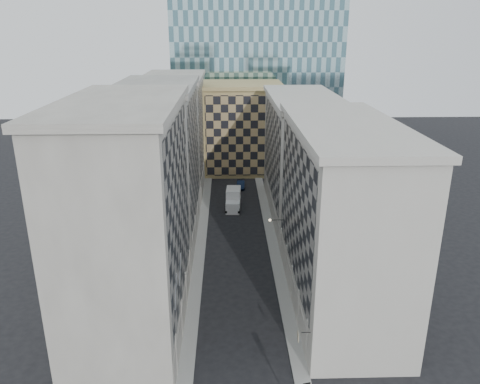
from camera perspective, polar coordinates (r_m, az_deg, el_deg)
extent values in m
cube|color=gray|center=(68.74, -4.81, -6.28)|extent=(1.50, 100.00, 0.15)
cube|color=gray|center=(68.93, 3.99, -6.18)|extent=(1.50, 100.00, 0.15)
cube|color=gray|center=(47.60, -13.31, -3.78)|extent=(10.00, 22.00, 23.00)
cube|color=gray|center=(46.28, -7.52, -2.07)|extent=(0.25, 19.36, 18.00)
cube|color=gray|center=(51.54, -7.05, -13.95)|extent=(0.45, 21.12, 3.20)
cube|color=gray|center=(44.39, -14.50, 10.43)|extent=(10.80, 22.80, 0.70)
cylinder|color=gray|center=(44.57, -8.26, -19.13)|extent=(0.90, 0.90, 4.40)
cylinder|color=gray|center=(48.96, -7.55, -15.13)|extent=(0.90, 0.90, 4.40)
cylinder|color=gray|center=(53.55, -6.97, -11.79)|extent=(0.90, 0.90, 4.40)
cylinder|color=gray|center=(58.30, -6.50, -8.99)|extent=(0.90, 0.90, 4.40)
cube|color=gray|center=(68.21, -9.77, 3.13)|extent=(10.00, 22.00, 22.00)
cube|color=gray|center=(67.28, -5.72, 4.42)|extent=(0.25, 19.36, 17.00)
cube|color=gray|center=(70.89, -5.49, -4.12)|extent=(0.45, 21.12, 3.20)
cube|color=gray|center=(65.97, -10.34, 12.63)|extent=(10.80, 22.80, 0.70)
cylinder|color=gray|center=(63.18, -6.11, -6.61)|extent=(0.90, 0.90, 4.40)
cylinder|color=gray|center=(68.15, -5.77, -4.58)|extent=(0.90, 0.90, 4.40)
cylinder|color=gray|center=(73.19, -5.49, -2.83)|extent=(0.90, 0.90, 4.40)
cylinder|color=gray|center=(78.30, -5.24, -1.30)|extent=(0.90, 0.90, 4.40)
cube|color=gray|center=(89.48, -7.88, 6.80)|extent=(10.00, 22.00, 21.00)
cube|color=gray|center=(88.77, -4.77, 7.80)|extent=(0.25, 19.36, 16.00)
cube|color=gray|center=(91.44, -4.64, 1.41)|extent=(0.45, 21.12, 3.20)
cube|color=gray|center=(87.78, -8.22, 13.72)|extent=(10.80, 22.80, 0.70)
cylinder|color=gray|center=(83.45, -5.02, 0.04)|extent=(0.90, 0.90, 4.40)
cylinder|color=gray|center=(88.65, -4.83, 1.22)|extent=(0.90, 0.90, 4.40)
cylinder|color=gray|center=(93.88, -4.66, 2.27)|extent=(0.90, 0.90, 4.40)
cylinder|color=gray|center=(99.14, -4.50, 3.21)|extent=(0.90, 0.90, 4.40)
cube|color=#B6B2A7|center=(52.32, 12.09, -3.29)|extent=(10.00, 26.00, 20.00)
cube|color=gray|center=(50.84, 6.86, -1.85)|extent=(0.25, 22.88, 15.00)
cube|color=#B6B2A7|center=(55.20, 6.52, -11.46)|extent=(0.45, 24.96, 3.20)
cube|color=#B6B2A7|center=(49.33, 12.94, 7.87)|extent=(10.80, 26.80, 0.70)
cylinder|color=#B6B2A7|center=(46.37, 8.57, -17.40)|extent=(0.90, 0.90, 4.40)
cylinder|color=#B6B2A7|center=(50.56, 7.54, -13.89)|extent=(0.90, 0.90, 4.40)
cylinder|color=#B6B2A7|center=(54.92, 6.70, -10.92)|extent=(0.90, 0.90, 4.40)
cylinder|color=#B6B2A7|center=(59.41, 6.00, -8.39)|extent=(0.90, 0.90, 4.40)
cylinder|color=#B6B2A7|center=(64.01, 5.41, -6.22)|extent=(0.90, 0.90, 4.40)
cube|color=#B6B2A7|center=(77.56, 7.56, 4.08)|extent=(10.00, 28.00, 19.00)
cube|color=gray|center=(76.55, 3.98, 5.16)|extent=(0.25, 24.64, 14.00)
cube|color=#B6B2A7|center=(79.40, 3.88, -1.42)|extent=(0.45, 26.88, 3.20)
cube|color=#B6B2A7|center=(75.57, 7.89, 11.30)|extent=(10.80, 28.80, 0.70)
cube|color=tan|center=(102.03, 0.25, 7.68)|extent=(16.00, 14.00, 18.00)
cube|color=tan|center=(95.10, 0.39, 6.80)|extent=(15.20, 0.25, 16.50)
cube|color=tan|center=(100.53, 0.26, 12.93)|extent=(16.80, 14.80, 0.80)
cube|color=#2A2620|center=(114.93, -1.00, 11.54)|extent=(6.00, 6.00, 28.00)
cube|color=#2A2620|center=(113.83, -1.04, 18.89)|extent=(7.00, 7.00, 1.40)
cylinder|color=gray|center=(42.22, -7.84, -11.92)|extent=(0.10, 2.33, 2.33)
cylinder|color=gray|center=(45.66, -7.33, -9.31)|extent=(0.10, 2.33, 2.33)
cylinder|color=black|center=(60.96, 4.51, -3.43)|extent=(1.80, 0.08, 0.08)
sphere|color=#FFE5B2|center=(60.88, 3.67, -3.44)|extent=(0.36, 0.36, 0.36)
cube|color=white|center=(79.58, -0.89, -1.82)|extent=(2.49, 2.69, 1.92)
cube|color=white|center=(81.92, -0.81, -0.67)|extent=(2.67, 3.97, 3.30)
cylinder|color=black|center=(79.02, -1.69, -2.36)|extent=(0.37, 0.98, 0.96)
cylinder|color=black|center=(78.92, -0.14, -2.38)|extent=(0.37, 0.98, 0.96)
cylinder|color=black|center=(83.58, -1.49, -1.12)|extent=(0.37, 0.98, 0.96)
cylinder|color=black|center=(83.49, -0.03, -1.13)|extent=(0.37, 0.98, 0.96)
imported|color=#0E1A34|center=(91.64, 0.09, 0.93)|extent=(1.73, 4.43, 1.44)
cylinder|color=black|center=(43.79, 8.07, -16.60)|extent=(0.84, 0.09, 0.06)
cube|color=tan|center=(43.93, 7.10, -17.09)|extent=(0.09, 0.73, 0.73)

